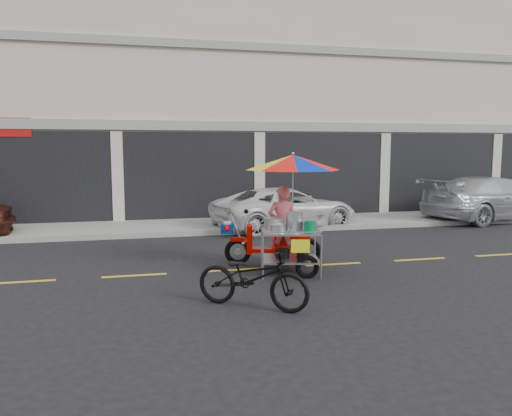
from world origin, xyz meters
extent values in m
plane|color=black|center=(0.00, 0.00, 0.00)|extent=(90.00, 90.00, 0.00)
cube|color=gray|center=(0.00, 5.50, 0.07)|extent=(45.00, 3.00, 0.15)
cube|color=beige|center=(0.00, 10.50, 4.00)|extent=(36.00, 8.00, 8.00)
cube|color=black|center=(0.00, 6.47, 1.45)|extent=(35.28, 0.06, 2.90)
cube|color=gray|center=(0.00, 6.45, 3.10)|extent=(36.00, 0.12, 0.30)
cube|color=gray|center=(0.00, 6.45, 5.60)|extent=(36.00, 0.12, 0.25)
cube|color=gold|center=(0.00, 0.00, 0.00)|extent=(42.00, 0.10, 0.01)
imported|color=silver|center=(0.37, 4.70, 0.61)|extent=(4.80, 3.18, 1.23)
imported|color=#B6B9BE|center=(7.53, 4.70, 0.73)|extent=(5.34, 2.94, 1.47)
imported|color=black|center=(-2.25, -2.36, 0.47)|extent=(1.82, 1.55, 0.94)
torus|color=black|center=(-1.92, 0.44, 0.27)|extent=(0.56, 0.22, 0.55)
torus|color=black|center=(-0.51, 0.14, 0.27)|extent=(0.56, 0.22, 0.55)
cylinder|color=#9EA0A5|center=(-1.92, 0.44, 0.27)|extent=(0.14, 0.09, 0.14)
cylinder|color=#9EA0A5|center=(-0.51, 0.14, 0.27)|extent=(0.14, 0.09, 0.14)
cube|color=#C80800|center=(-1.92, 0.44, 0.53)|extent=(0.33, 0.18, 0.08)
cylinder|color=#9EA0A5|center=(-1.92, 0.44, 0.68)|extent=(0.36, 0.12, 0.78)
cube|color=#C80800|center=(-1.69, 0.39, 0.53)|extent=(0.18, 0.35, 0.58)
cube|color=#C80800|center=(-1.26, 0.30, 0.31)|extent=(0.81, 0.43, 0.08)
cube|color=#C80800|center=(-0.84, 0.21, 0.53)|extent=(0.76, 0.40, 0.39)
cube|color=black|center=(-0.93, 0.23, 0.75)|extent=(0.66, 0.36, 0.10)
cylinder|color=#9EA0A5|center=(-1.81, 0.42, 0.97)|extent=(0.15, 0.53, 0.03)
sphere|color=black|center=(-1.71, 0.60, 1.08)|extent=(0.10, 0.10, 0.10)
cylinder|color=white|center=(-1.81, 0.42, 0.46)|extent=(0.14, 0.14, 0.05)
cube|color=navy|center=(-2.13, 0.49, 0.75)|extent=(0.29, 0.26, 0.19)
cylinder|color=white|center=(-2.13, 0.49, 0.87)|extent=(0.18, 0.18, 0.05)
cone|color=#C80800|center=(-2.17, 0.33, 0.77)|extent=(0.22, 0.25, 0.17)
torus|color=black|center=(-0.89, -0.92, 0.21)|extent=(0.46, 0.19, 0.45)
cylinder|color=#9EA0A5|center=(-1.71, -0.84, 0.41)|extent=(0.04, 0.04, 0.82)
cylinder|color=#9EA0A5|center=(-1.52, 0.01, 0.41)|extent=(0.04, 0.04, 0.82)
cylinder|color=#9EA0A5|center=(-0.67, -1.07, 0.41)|extent=(0.04, 0.04, 0.82)
cylinder|color=#9EA0A5|center=(-0.48, -0.22, 0.41)|extent=(0.04, 0.04, 0.82)
cube|color=#9EA0A5|center=(-1.10, -0.53, 0.29)|extent=(1.23, 1.08, 0.03)
cube|color=#9EA0A5|center=(-1.10, -0.53, 0.82)|extent=(1.23, 1.08, 0.04)
cylinder|color=#9EA0A5|center=(-1.19, -0.95, 0.88)|extent=(1.04, 0.25, 0.02)
cylinder|color=#9EA0A5|center=(-1.00, -0.10, 0.88)|extent=(1.04, 0.25, 0.02)
cylinder|color=#9EA0A5|center=(-1.62, -0.41, 0.88)|extent=(0.21, 0.86, 0.02)
cylinder|color=#9EA0A5|center=(-0.58, -0.64, 0.88)|extent=(0.21, 0.86, 0.02)
cylinder|color=#9EA0A5|center=(-1.00, -0.10, 0.29)|extent=(0.19, 0.72, 0.04)
cylinder|color=#9EA0A5|center=(-1.00, -0.10, 0.77)|extent=(0.19, 0.72, 0.04)
cube|color=yellow|center=(-1.05, -1.01, 0.63)|extent=(0.34, 0.09, 0.24)
cylinder|color=#B7B7BC|center=(-1.34, -0.28, 0.94)|extent=(0.45, 0.45, 0.20)
cylinder|color=#B7B7BC|center=(-0.96, -0.34, 0.99)|extent=(0.39, 0.39, 0.30)
cylinder|color=#B7B7BC|center=(-0.73, -0.56, 0.91)|extent=(0.32, 0.32, 0.14)
cylinder|color=#B7B7BC|center=(-1.37, -0.65, 0.90)|extent=(0.35, 0.35, 0.13)
cylinder|color=#046D3B|center=(-0.82, -0.84, 0.95)|extent=(0.25, 0.25, 0.21)
cylinder|color=black|center=(-1.24, -0.50, 0.39)|extent=(0.32, 0.32, 0.17)
cylinder|color=black|center=(-0.86, -0.58, 0.38)|extent=(0.28, 0.28, 0.15)
cylinder|color=#9EA0A5|center=(-1.03, -0.44, 1.55)|extent=(0.03, 0.03, 1.45)
sphere|color=#9EA0A5|center=(-1.03, -0.44, 2.29)|extent=(0.06, 0.06, 0.06)
imported|color=#C05256|center=(-1.03, 0.25, 0.82)|extent=(0.67, 0.51, 1.64)
camera|label=1|loc=(-3.88, -9.47, 2.40)|focal=35.00mm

